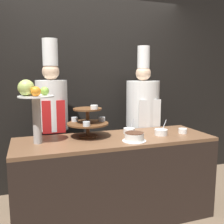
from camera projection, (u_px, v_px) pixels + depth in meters
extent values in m
cube|color=black|center=(92.00, 83.00, 3.34)|extent=(10.00, 0.06, 2.80)
cube|color=black|center=(115.00, 180.00, 2.60)|extent=(2.01, 0.67, 0.84)
cube|color=brown|center=(115.00, 139.00, 2.54)|extent=(2.01, 0.67, 0.03)
cylinder|color=brown|center=(88.00, 136.00, 2.57)|extent=(0.19, 0.19, 0.02)
cylinder|color=brown|center=(88.00, 123.00, 2.54)|extent=(0.04, 0.04, 0.30)
cylinder|color=brown|center=(88.00, 124.00, 2.55)|extent=(0.42, 0.42, 0.02)
cylinder|color=brown|center=(88.00, 109.00, 2.52)|extent=(0.29, 0.29, 0.02)
cylinder|color=silver|center=(87.00, 124.00, 2.38)|extent=(0.07, 0.07, 0.04)
cylinder|color=gold|center=(87.00, 125.00, 2.38)|extent=(0.06, 0.06, 0.03)
cylinder|color=silver|center=(102.00, 119.00, 2.63)|extent=(0.07, 0.07, 0.04)
cylinder|color=red|center=(102.00, 120.00, 2.63)|extent=(0.06, 0.06, 0.03)
cylinder|color=silver|center=(75.00, 119.00, 2.62)|extent=(0.07, 0.07, 0.04)
cylinder|color=beige|center=(75.00, 120.00, 2.62)|extent=(0.06, 0.06, 0.03)
cylinder|color=white|center=(94.00, 107.00, 2.45)|extent=(0.07, 0.07, 0.04)
cylinder|color=#B2ADA8|center=(37.00, 121.00, 2.29)|extent=(0.08, 0.08, 0.43)
cylinder|color=white|center=(36.00, 96.00, 2.26)|extent=(0.32, 0.32, 0.01)
sphere|color=#84B742|center=(45.00, 91.00, 2.29)|extent=(0.08, 0.08, 0.08)
sphere|color=red|center=(33.00, 90.00, 2.32)|extent=(0.09, 0.09, 0.09)
sphere|color=#ADC160|center=(26.00, 88.00, 2.21)|extent=(0.15, 0.15, 0.15)
sphere|color=orange|center=(36.00, 91.00, 2.18)|extent=(0.09, 0.09, 0.09)
cylinder|color=white|center=(134.00, 141.00, 2.40)|extent=(0.23, 0.23, 0.01)
cylinder|color=white|center=(134.00, 137.00, 2.40)|extent=(0.18, 0.18, 0.07)
cylinder|color=#472819|center=(134.00, 133.00, 2.39)|extent=(0.18, 0.18, 0.01)
cylinder|color=white|center=(183.00, 131.00, 2.72)|extent=(0.09, 0.09, 0.05)
cylinder|color=white|center=(161.00, 132.00, 2.64)|extent=(0.14, 0.14, 0.06)
cylinder|color=#BCBCC1|center=(164.00, 125.00, 2.64)|extent=(0.05, 0.01, 0.11)
cylinder|color=white|center=(129.00, 131.00, 2.71)|extent=(0.12, 0.12, 0.06)
cylinder|color=#BCBCC1|center=(132.00, 124.00, 2.71)|extent=(0.05, 0.01, 0.11)
cube|color=#28282D|center=(54.00, 166.00, 2.94)|extent=(0.26, 0.14, 0.89)
cylinder|color=white|center=(52.00, 105.00, 2.83)|extent=(0.35, 0.35, 0.56)
cube|color=red|center=(54.00, 117.00, 2.69)|extent=(0.25, 0.01, 0.36)
sphere|color=#DBB28E|center=(51.00, 72.00, 2.77)|extent=(0.19, 0.19, 0.19)
cylinder|color=white|center=(50.00, 52.00, 2.74)|extent=(0.17, 0.17, 0.29)
cube|color=#38332D|center=(142.00, 157.00, 3.30)|extent=(0.31, 0.17, 0.84)
cylinder|color=white|center=(143.00, 104.00, 3.20)|extent=(0.42, 0.42, 0.58)
cube|color=white|center=(150.00, 115.00, 3.03)|extent=(0.29, 0.01, 0.37)
sphere|color=#DBB28E|center=(143.00, 73.00, 3.14)|extent=(0.19, 0.19, 0.19)
cylinder|color=white|center=(144.00, 57.00, 3.11)|extent=(0.15, 0.15, 0.27)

